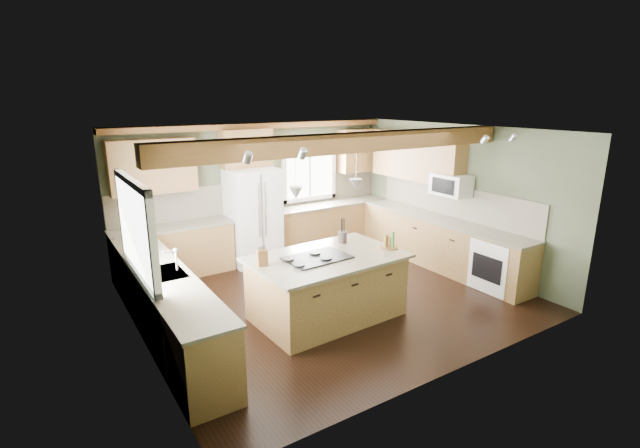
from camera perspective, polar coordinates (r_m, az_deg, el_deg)
floor at (r=7.45m, az=1.09°, el=-8.92°), size 5.60×5.60×0.00m
ceiling at (r=6.80m, az=1.20°, el=11.45°), size 5.60×5.60×0.00m
wall_back at (r=9.15m, az=-7.62°, el=4.13°), size 5.60×0.00×5.60m
wall_left at (r=5.99m, az=-21.75°, el=-2.93°), size 0.00×5.00×5.00m
wall_right at (r=8.85m, az=16.42°, el=3.25°), size 0.00×5.00×5.00m
ceiling_beam at (r=6.37m, az=3.96°, el=9.97°), size 5.55×0.26×0.26m
soffit_trim at (r=8.90m, az=-7.63°, el=11.88°), size 5.55×0.20×0.10m
backsplash_back at (r=9.15m, az=-7.56°, el=3.57°), size 5.58×0.03×0.58m
backsplash_right at (r=8.89m, az=16.07°, el=2.73°), size 0.03×3.70×0.58m
base_cab_back_left at (r=8.51m, az=-17.51°, el=-3.34°), size 2.02×0.60×0.88m
counter_back_left at (r=8.37m, az=-17.76°, el=-0.35°), size 2.06×0.64×0.04m
base_cab_back_right at (r=9.81m, az=1.20°, el=-0.13°), size 2.62×0.60×0.88m
counter_back_right at (r=9.69m, az=1.22°, el=2.49°), size 2.66×0.64×0.04m
base_cab_left at (r=6.40m, az=-18.41°, el=-9.72°), size 0.60×3.70×0.88m
counter_left at (r=6.22m, az=-18.76°, el=-5.88°), size 0.64×3.74×0.04m
base_cab_right at (r=8.88m, az=14.48°, el=-2.32°), size 0.60×3.70×0.88m
counter_right at (r=8.75m, az=14.68°, el=0.55°), size 0.64×3.74×0.04m
upper_cab_back_left at (r=8.24m, az=-19.94°, el=6.69°), size 1.40×0.35×0.90m
upper_cab_over_fridge at (r=8.74m, az=-9.13°, el=9.19°), size 0.96×0.35×0.70m
upper_cab_right at (r=9.22m, az=11.78°, el=8.13°), size 0.35×2.20×0.90m
upper_cab_back_corner at (r=10.08m, az=4.72°, el=9.00°), size 0.90×0.35×0.90m
window_left at (r=5.97m, az=-21.89°, el=-0.49°), size 0.04×1.60×1.05m
window_back at (r=9.62m, az=-1.39°, el=6.34°), size 1.10×0.04×1.00m
sink at (r=6.22m, az=-18.77°, el=-5.83°), size 0.50×0.65×0.03m
faucet at (r=6.21m, az=-17.28°, el=-4.31°), size 0.02×0.02×0.28m
dishwasher at (r=5.28m, az=-14.54°, el=-15.14°), size 0.60×0.60×0.84m
oven at (r=8.10m, az=21.13°, el=-4.69°), size 0.60×0.72×0.84m
microwave at (r=8.60m, az=15.82°, el=4.66°), size 0.40×0.70×0.38m
pendant_left at (r=5.95m, az=-2.99°, el=3.85°), size 0.18×0.18×0.16m
pendant_right at (r=6.53m, az=4.43°, el=4.86°), size 0.18×0.18×0.16m
refrigerator at (r=8.78m, az=-8.24°, el=0.95°), size 0.90×0.74×1.80m
island at (r=6.66m, az=0.84°, el=-7.86°), size 2.05×1.31×0.88m
island_top at (r=6.49m, az=0.86°, el=-4.13°), size 2.19×1.45×0.04m
cooktop at (r=6.39m, az=-0.35°, el=-4.17°), size 0.89×0.62×0.02m
knife_block at (r=6.14m, az=-7.12°, el=-4.13°), size 0.15×0.12×0.22m
utensil_crock at (r=7.06m, az=2.81°, el=-1.61°), size 0.14×0.14×0.17m
bottle_tray at (r=6.87m, az=8.57°, el=-1.99°), size 0.30×0.30×0.24m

